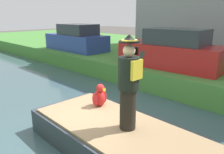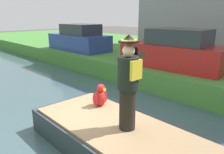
{
  "view_description": "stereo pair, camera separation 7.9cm",
  "coord_description": "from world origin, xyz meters",
  "px_view_note": "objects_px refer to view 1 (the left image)",
  "views": [
    {
      "loc": [
        -2.98,
        -3.7,
        2.89
      ],
      "look_at": [
        0.25,
        -0.52,
        1.61
      ],
      "focal_mm": 35.38,
      "sensor_mm": 36.0,
      "label": 1
    },
    {
      "loc": [
        -2.93,
        -3.76,
        2.89
      ],
      "look_at": [
        0.25,
        -0.52,
        1.61
      ],
      "focal_mm": 35.38,
      "sensor_mm": 36.0,
      "label": 2
    }
  ],
  "objects_px": {
    "parrot_plush": "(100,96)",
    "parked_car_blue": "(77,39)",
    "boat": "(118,139)",
    "person_pirate": "(129,84)",
    "parked_car_red": "(172,51)"
  },
  "relations": [
    {
      "from": "person_pirate",
      "to": "parrot_plush",
      "type": "height_order",
      "value": "person_pirate"
    },
    {
      "from": "parrot_plush",
      "to": "parked_car_blue",
      "type": "distance_m",
      "value": 8.1
    },
    {
      "from": "parked_car_red",
      "to": "parrot_plush",
      "type": "bearing_deg",
      "value": -172.67
    },
    {
      "from": "parked_car_red",
      "to": "parked_car_blue",
      "type": "xyz_separation_m",
      "value": [
        0.0,
        6.23,
        0.0
      ]
    },
    {
      "from": "boat",
      "to": "person_pirate",
      "type": "relative_size",
      "value": 2.3
    },
    {
      "from": "person_pirate",
      "to": "boat",
      "type": "bearing_deg",
      "value": 123.34
    },
    {
      "from": "person_pirate",
      "to": "parrot_plush",
      "type": "relative_size",
      "value": 3.25
    },
    {
      "from": "parrot_plush",
      "to": "parked_car_red",
      "type": "xyz_separation_m",
      "value": [
        4.38,
        0.56,
        0.57
      ]
    },
    {
      "from": "person_pirate",
      "to": "parked_car_red",
      "type": "relative_size",
      "value": 0.45
    },
    {
      "from": "parked_car_red",
      "to": "parked_car_blue",
      "type": "height_order",
      "value": "same"
    },
    {
      "from": "person_pirate",
      "to": "parked_car_blue",
      "type": "relative_size",
      "value": 0.46
    },
    {
      "from": "boat",
      "to": "parrot_plush",
      "type": "relative_size",
      "value": 7.45
    },
    {
      "from": "boat",
      "to": "parked_car_blue",
      "type": "bearing_deg",
      "value": 58.41
    },
    {
      "from": "person_pirate",
      "to": "parked_car_red",
      "type": "height_order",
      "value": "person_pirate"
    },
    {
      "from": "boat",
      "to": "parrot_plush",
      "type": "xyz_separation_m",
      "value": [
        0.44,
        1.04,
        0.55
      ]
    }
  ]
}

